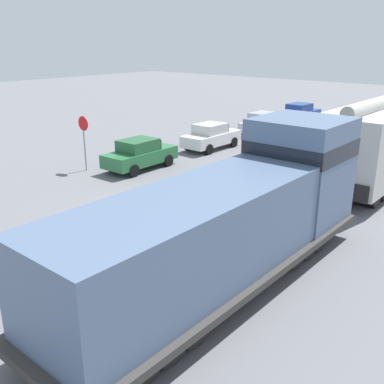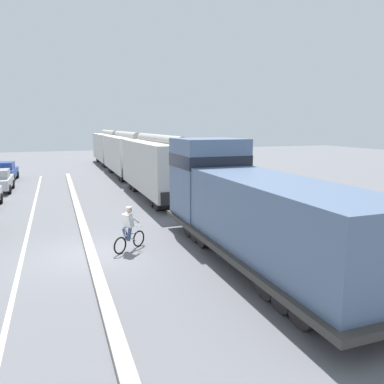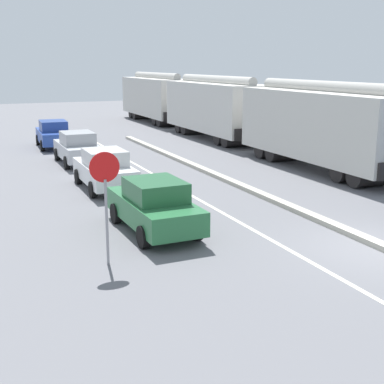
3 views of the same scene
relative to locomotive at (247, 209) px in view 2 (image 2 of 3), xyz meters
The scene contains 9 objects.
ground_plane 6.04m from the locomotive, 157.69° to the left, with size 120.00×120.00×0.00m, color slate.
median_curb 9.92m from the locomotive, 123.08° to the left, with size 0.36×36.00×0.16m, color #B2AD9E.
lane_stripe 11.40m from the locomotive, 133.36° to the left, with size 0.14×36.00×0.01m, color silver.
locomotive is the anchor object (origin of this frame).
hopper_car_lead 12.16m from the locomotive, 90.00° to the left, with size 2.90×10.60×4.18m.
hopper_car_middle 23.76m from the locomotive, 90.00° to the left, with size 2.90×10.60×4.18m.
hopper_car_trailing 35.36m from the locomotive, 90.00° to the left, with size 2.90×10.60×4.18m.
parked_car_blue 26.49m from the locomotive, 113.50° to the left, with size 1.97×4.27×1.62m.
cyclist 4.55m from the locomotive, 150.90° to the left, with size 1.41×1.07×1.71m.
Camera 2 is at (-1.04, -13.85, 4.77)m, focal length 35.00 mm.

